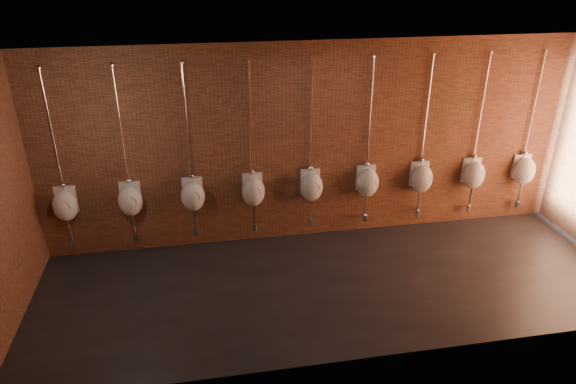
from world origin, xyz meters
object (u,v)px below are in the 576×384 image
urinal_1 (130,200)px  urinal_0 (65,205)px  urinal_4 (311,186)px  urinal_3 (253,190)px  urinal_7 (474,174)px  urinal_8 (524,170)px  urinal_2 (193,195)px  urinal_5 (367,182)px  urinal_6 (421,178)px

urinal_1 → urinal_0: bearing=180.0°
urinal_1 → urinal_4: same height
urinal_0 → urinal_3: 2.81m
urinal_7 → urinal_8: (0.94, 0.00, 0.00)m
urinal_2 → urinal_7: 4.68m
urinal_2 → urinal_7: (4.68, 0.00, 0.00)m
urinal_1 → urinal_5: 3.75m
urinal_8 → urinal_1: bearing=180.0°
urinal_6 → urinal_3: bearing=180.0°
urinal_3 → urinal_8: size_ratio=1.00×
urinal_5 → urinal_6: (0.94, 0.00, 0.00)m
urinal_1 → urinal_5: bearing=0.0°
urinal_2 → urinal_6: 3.75m
urinal_5 → urinal_7: 1.87m
urinal_5 → urinal_4: bearing=180.0°
urinal_1 → urinal_2: 0.94m
urinal_7 → urinal_8: size_ratio=1.00×
urinal_1 → urinal_7: (5.62, 0.00, 0.00)m
urinal_2 → urinal_8: same height
urinal_2 → urinal_3: (0.94, 0.00, 0.00)m
urinal_4 → urinal_2: bearing=180.0°
urinal_7 → urinal_3: bearing=180.0°
urinal_1 → urinal_4: size_ratio=1.00×
urinal_3 → urinal_6: 2.81m
urinal_4 → urinal_7: size_ratio=1.00×
urinal_1 → urinal_2: bearing=0.0°
urinal_2 → urinal_4: size_ratio=1.00×
urinal_0 → urinal_4: 3.75m
urinal_5 → urinal_6: same height
urinal_7 → urinal_8: same height
urinal_0 → urinal_2: size_ratio=1.00×
urinal_0 → urinal_4: size_ratio=1.00×
urinal_2 → urinal_6: same height
urinal_3 → urinal_7: same height
urinal_6 → urinal_1: bearing=180.0°
urinal_5 → urinal_2: bearing=180.0°
urinal_2 → urinal_4: bearing=0.0°
urinal_6 → urinal_8: same height
urinal_6 → urinal_7: size_ratio=1.00×
urinal_2 → urinal_4: 1.87m
urinal_2 → urinal_7: size_ratio=1.00×
urinal_4 → urinal_5: (0.94, 0.00, 0.00)m
urinal_2 → urinal_4: same height
urinal_6 → urinal_2: bearing=180.0°
urinal_2 → urinal_3: same height
urinal_1 → urinal_4: 2.81m
urinal_6 → urinal_7: bearing=0.0°
urinal_2 → urinal_8: bearing=0.0°
urinal_0 → urinal_7: size_ratio=1.00×
urinal_2 → urinal_4: (1.87, 0.00, 0.00)m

